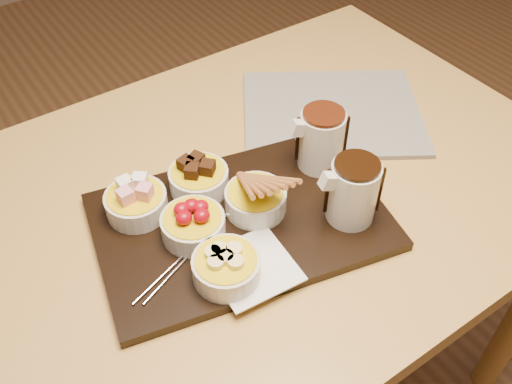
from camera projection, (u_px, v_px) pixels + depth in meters
dining_table at (243, 227)px, 1.06m from camera, size 1.20×0.80×0.75m
serving_board at (241, 222)px, 0.92m from camera, size 0.51×0.39×0.02m
napkin at (252, 267)px, 0.85m from camera, size 0.13×0.13×0.00m
bowl_marshmallows at (136, 204)px, 0.91m from camera, size 0.10×0.10×0.04m
bowl_cake at (199, 180)px, 0.95m from camera, size 0.10×0.10×0.04m
bowl_strawberries at (193, 226)px, 0.88m from camera, size 0.10×0.10×0.04m
bowl_biscotti at (256, 200)px, 0.92m from camera, size 0.10×0.10×0.04m
bowl_bananas at (226, 268)px, 0.82m from camera, size 0.10×0.10×0.04m
pitcher_dark_chocolate at (353, 192)px, 0.88m from camera, size 0.09×0.09×0.11m
pitcher_milk_chocolate at (321, 140)px, 0.97m from camera, size 0.09×0.09×0.11m
fondue_skewers at (193, 246)px, 0.87m from camera, size 0.12×0.26×0.01m
newspaper at (332, 112)px, 1.13m from camera, size 0.44×0.42×0.01m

